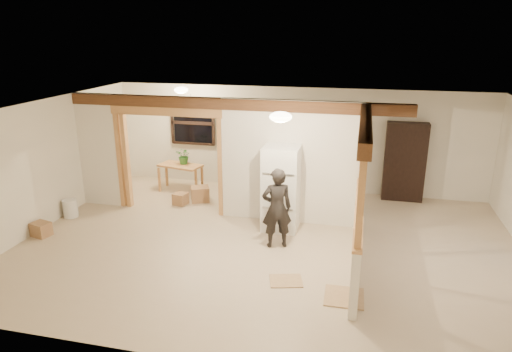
% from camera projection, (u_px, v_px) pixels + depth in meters
% --- Properties ---
extents(floor, '(9.00, 6.50, 0.01)m').
position_uv_depth(floor, '(267.00, 245.00, 8.41)').
color(floor, '#C2AC90').
rests_on(floor, ground).
extents(ceiling, '(9.00, 6.50, 0.01)m').
position_uv_depth(ceiling, '(268.00, 110.00, 7.65)').
color(ceiling, white).
extents(wall_back, '(9.00, 0.01, 2.50)m').
position_uv_depth(wall_back, '(295.00, 139.00, 11.04)').
color(wall_back, silver).
rests_on(wall_back, floor).
extents(wall_front, '(9.00, 0.01, 2.50)m').
position_uv_depth(wall_front, '(207.00, 271.00, 5.01)').
color(wall_front, silver).
rests_on(wall_front, floor).
extents(wall_left, '(0.01, 6.50, 2.50)m').
position_uv_depth(wall_left, '(45.00, 164.00, 9.01)').
color(wall_left, silver).
rests_on(wall_left, floor).
extents(partition_left_stub, '(0.90, 0.12, 2.50)m').
position_uv_depth(partition_left_stub, '(99.00, 150.00, 10.02)').
color(partition_left_stub, silver).
rests_on(partition_left_stub, floor).
extents(partition_center, '(2.80, 0.12, 2.50)m').
position_uv_depth(partition_center, '(290.00, 163.00, 9.10)').
color(partition_center, silver).
rests_on(partition_center, floor).
extents(doorway_frame, '(2.46, 0.14, 2.20)m').
position_uv_depth(doorway_frame, '(169.00, 162.00, 9.71)').
color(doorway_frame, tan).
rests_on(doorway_frame, floor).
extents(header_beam_back, '(7.00, 0.18, 0.22)m').
position_uv_depth(header_beam_back, '(231.00, 104.00, 9.01)').
color(header_beam_back, brown).
rests_on(header_beam_back, ceiling).
extents(header_beam_right, '(0.18, 3.30, 0.22)m').
position_uv_depth(header_beam_right, '(365.00, 126.00, 6.96)').
color(header_beam_right, brown).
rests_on(header_beam_right, ceiling).
extents(pony_wall, '(0.12, 3.20, 1.00)m').
position_uv_depth(pony_wall, '(357.00, 238.00, 7.54)').
color(pony_wall, silver).
rests_on(pony_wall, floor).
extents(stud_partition, '(0.14, 3.20, 1.32)m').
position_uv_depth(stud_partition, '(362.00, 171.00, 7.18)').
color(stud_partition, tan).
rests_on(stud_partition, pony_wall).
extents(window_back, '(1.12, 0.10, 1.10)m').
position_uv_depth(window_back, '(192.00, 123.00, 11.44)').
color(window_back, black).
rests_on(window_back, wall_back).
extents(ceiling_dome_main, '(0.36, 0.36, 0.16)m').
position_uv_depth(ceiling_dome_main, '(281.00, 117.00, 7.12)').
color(ceiling_dome_main, '#FFEABF').
rests_on(ceiling_dome_main, ceiling).
extents(ceiling_dome_util, '(0.32, 0.32, 0.14)m').
position_uv_depth(ceiling_dome_util, '(181.00, 90.00, 10.33)').
color(ceiling_dome_util, '#FFEABF').
rests_on(ceiling_dome_util, ceiling).
extents(hanging_bulb, '(0.07, 0.07, 0.07)m').
position_uv_depth(hanging_bulb, '(191.00, 109.00, 9.66)').
color(hanging_bulb, '#FFD88C').
rests_on(hanging_bulb, ceiling).
extents(refrigerator, '(0.69, 0.67, 1.67)m').
position_uv_depth(refrigerator, '(281.00, 188.00, 8.88)').
color(refrigerator, white).
rests_on(refrigerator, floor).
extents(woman, '(0.63, 0.53, 1.49)m').
position_uv_depth(woman, '(277.00, 208.00, 8.13)').
color(woman, black).
rests_on(woman, floor).
extents(work_table, '(1.12, 0.72, 0.65)m').
position_uv_depth(work_table, '(181.00, 177.00, 11.19)').
color(work_table, tan).
rests_on(work_table, floor).
extents(potted_plant, '(0.42, 0.38, 0.41)m').
position_uv_depth(potted_plant, '(184.00, 156.00, 11.09)').
color(potted_plant, '#357131').
rests_on(potted_plant, work_table).
extents(shop_vac, '(0.62, 0.62, 0.67)m').
position_uv_depth(shop_vac, '(109.00, 184.00, 10.66)').
color(shop_vac, '#B4220D').
rests_on(shop_vac, floor).
extents(bookshelf, '(0.91, 0.30, 1.82)m').
position_uv_depth(bookshelf, '(405.00, 162.00, 10.38)').
color(bookshelf, black).
rests_on(bookshelf, floor).
extents(bucket, '(0.31, 0.31, 0.38)m').
position_uv_depth(bucket, '(70.00, 208.00, 9.61)').
color(bucket, silver).
rests_on(bucket, floor).
extents(box_util_a, '(0.51, 0.48, 0.34)m').
position_uv_depth(box_util_a, '(200.00, 194.00, 10.50)').
color(box_util_a, '#9F734D').
rests_on(box_util_a, floor).
extents(box_util_b, '(0.34, 0.34, 0.26)m').
position_uv_depth(box_util_b, '(181.00, 199.00, 10.32)').
color(box_util_b, '#9F734D').
rests_on(box_util_b, floor).
extents(box_front, '(0.39, 0.34, 0.27)m').
position_uv_depth(box_front, '(41.00, 229.00, 8.73)').
color(box_front, '#9F734D').
rests_on(box_front, floor).
extents(floor_panel_near, '(0.59, 0.59, 0.02)m').
position_uv_depth(floor_panel_near, '(344.00, 297.00, 6.74)').
color(floor_panel_near, tan).
rests_on(floor_panel_near, floor).
extents(floor_panel_far, '(0.59, 0.52, 0.02)m').
position_uv_depth(floor_panel_far, '(286.00, 281.00, 7.18)').
color(floor_panel_far, tan).
rests_on(floor_panel_far, floor).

